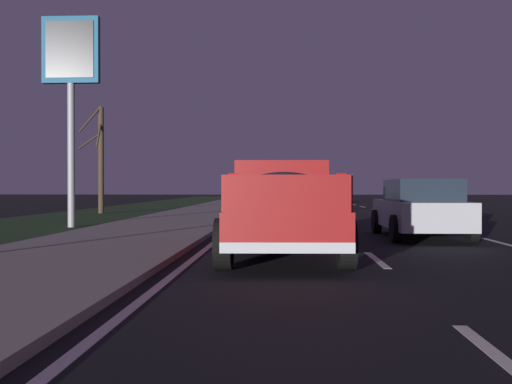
# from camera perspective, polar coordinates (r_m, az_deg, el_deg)

# --- Properties ---
(ground) EXTENTS (144.00, 144.00, 0.00)m
(ground) POSITION_cam_1_polar(r_m,az_deg,el_deg) (27.60, 9.94, -2.29)
(ground) COLOR black
(sidewalk_shoulder) EXTENTS (108.00, 4.00, 0.12)m
(sidewalk_shoulder) POSITION_cam_1_polar(r_m,az_deg,el_deg) (27.67, -5.57, -2.15)
(sidewalk_shoulder) COLOR gray
(sidewalk_shoulder) RESTS_ON ground
(grass_verge) EXTENTS (108.00, 6.00, 0.01)m
(grass_verge) POSITION_cam_1_polar(r_m,az_deg,el_deg) (28.82, -15.46, -2.18)
(grass_verge) COLOR #1E3819
(grass_verge) RESTS_ON ground
(lane_markings) EXTENTS (108.21, 7.04, 0.01)m
(lane_markings) POSITION_cam_1_polar(r_m,az_deg,el_deg) (30.68, 3.54, -1.99)
(lane_markings) COLOR silver
(lane_markings) RESTS_ON ground
(pickup_truck) EXTENTS (5.49, 2.40, 1.87)m
(pickup_truck) POSITION_cam_1_polar(r_m,az_deg,el_deg) (11.49, 2.49, -1.33)
(pickup_truck) COLOR maroon
(pickup_truck) RESTS_ON ground
(sedan_silver) EXTENTS (4.40, 2.02, 1.54)m
(sedan_silver) POSITION_cam_1_polar(r_m,az_deg,el_deg) (16.20, 15.50, -1.51)
(sedan_silver) COLOR #B2B5BA
(sedan_silver) RESTS_ON ground
(sedan_black) EXTENTS (4.45, 2.10, 1.54)m
(sedan_black) POSITION_cam_1_polar(r_m,az_deg,el_deg) (39.13, 2.97, -0.30)
(sedan_black) COLOR black
(sedan_black) RESTS_ON ground
(gas_price_sign) EXTENTS (0.27, 1.90, 6.98)m
(gas_price_sign) POSITION_cam_1_polar(r_m,az_deg,el_deg) (20.96, -17.36, 11.21)
(gas_price_sign) COLOR #99999E
(gas_price_sign) RESTS_ON ground
(bare_tree_far) EXTENTS (1.30, 1.12, 5.45)m
(bare_tree_far) POSITION_cam_1_polar(r_m,az_deg,el_deg) (30.89, -14.75, 3.24)
(bare_tree_far) COLOR #423323
(bare_tree_far) RESTS_ON ground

